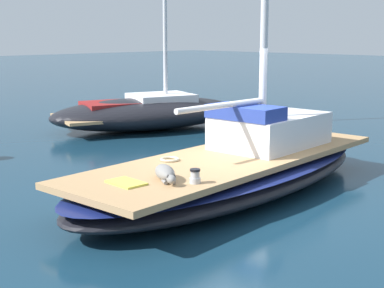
{
  "coord_description": "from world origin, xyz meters",
  "views": [
    {
      "loc": [
        6.31,
        -7.38,
        2.77
      ],
      "look_at": [
        0.0,
        -1.0,
        1.01
      ],
      "focal_mm": 53.05,
      "sensor_mm": 36.0,
      "label": 1
    }
  ],
  "objects_px": {
    "coiled_rope": "(170,159)",
    "deck_towel": "(126,183)",
    "dog_grey": "(165,173)",
    "sailboat_main": "(232,174)",
    "moored_boat_port_side": "(147,111)",
    "deck_winch": "(195,177)"
  },
  "relations": [
    {
      "from": "sailboat_main",
      "to": "moored_boat_port_side",
      "type": "xyz_separation_m",
      "value": [
        -6.19,
        3.4,
        0.18
      ]
    },
    {
      "from": "coiled_rope",
      "to": "moored_boat_port_side",
      "type": "xyz_separation_m",
      "value": [
        -5.69,
        4.43,
        -0.17
      ]
    },
    {
      "from": "sailboat_main",
      "to": "coiled_rope",
      "type": "height_order",
      "value": "coiled_rope"
    },
    {
      "from": "deck_towel",
      "to": "moored_boat_port_side",
      "type": "distance_m",
      "value": 8.65
    },
    {
      "from": "dog_grey",
      "to": "sailboat_main",
      "type": "bearing_deg",
      "value": 101.78
    },
    {
      "from": "dog_grey",
      "to": "coiled_rope",
      "type": "relative_size",
      "value": 2.7
    },
    {
      "from": "dog_grey",
      "to": "deck_towel",
      "type": "bearing_deg",
      "value": -117.07
    },
    {
      "from": "coiled_rope",
      "to": "deck_towel",
      "type": "bearing_deg",
      "value": -66.01
    },
    {
      "from": "coiled_rope",
      "to": "deck_towel",
      "type": "distance_m",
      "value": 1.59
    },
    {
      "from": "dog_grey",
      "to": "deck_towel",
      "type": "height_order",
      "value": "dog_grey"
    },
    {
      "from": "coiled_rope",
      "to": "moored_boat_port_side",
      "type": "relative_size",
      "value": 0.04
    },
    {
      "from": "sailboat_main",
      "to": "moored_boat_port_side",
      "type": "height_order",
      "value": "moored_boat_port_side"
    },
    {
      "from": "sailboat_main",
      "to": "coiled_rope",
      "type": "xyz_separation_m",
      "value": [
        -0.5,
        -1.03,
        0.35
      ]
    },
    {
      "from": "coiled_rope",
      "to": "moored_boat_port_side",
      "type": "height_order",
      "value": "moored_boat_port_side"
    },
    {
      "from": "dog_grey",
      "to": "moored_boat_port_side",
      "type": "xyz_separation_m",
      "value": [
        -6.6,
        5.37,
        -0.25
      ]
    },
    {
      "from": "dog_grey",
      "to": "deck_towel",
      "type": "relative_size",
      "value": 1.56
    },
    {
      "from": "deck_towel",
      "to": "moored_boat_port_side",
      "type": "xyz_separation_m",
      "value": [
        -6.34,
        5.88,
        -0.16
      ]
    },
    {
      "from": "deck_towel",
      "to": "moored_boat_port_side",
      "type": "relative_size",
      "value": 0.07
    },
    {
      "from": "sailboat_main",
      "to": "moored_boat_port_side",
      "type": "distance_m",
      "value": 7.07
    },
    {
      "from": "dog_grey",
      "to": "coiled_rope",
      "type": "bearing_deg",
      "value": 134.23
    },
    {
      "from": "dog_grey",
      "to": "deck_winch",
      "type": "bearing_deg",
      "value": 24.2
    },
    {
      "from": "coiled_rope",
      "to": "deck_towel",
      "type": "xyz_separation_m",
      "value": [
        0.65,
        -1.45,
        -0.01
      ]
    }
  ]
}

